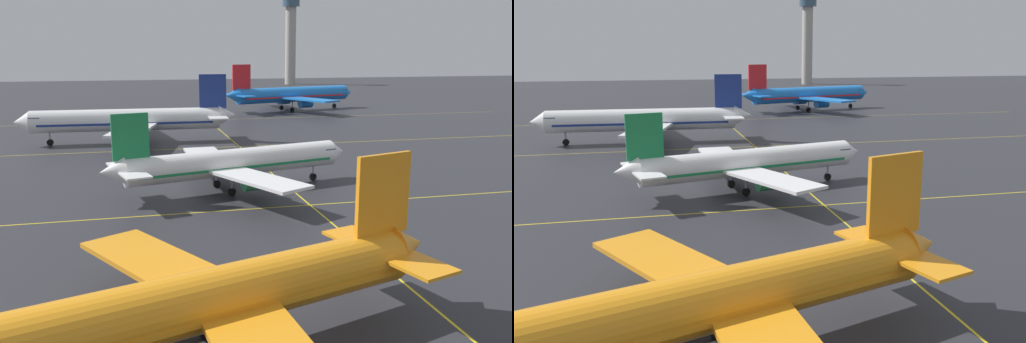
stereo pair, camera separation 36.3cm
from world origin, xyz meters
TOP-DOWN VIEW (x-y plane):
  - airliner_front_gate at (-15.96, 8.21)m, footprint 33.00×28.17m
  - airliner_second_row at (-7.03, 44.92)m, footprint 32.11×27.33m
  - airliner_third_row at (-18.64, 83.42)m, footprint 39.79×34.36m
  - airliner_far_left_stand at (26.20, 129.47)m, footprint 41.11×35.05m
  - taxiway_markings at (0.00, 55.92)m, footprint 159.25×169.89m
  - control_tower at (61.04, 246.25)m, footprint 8.82×8.82m

SIDE VIEW (x-z plane):
  - taxiway_markings at x=0.00m, z-range 0.00..0.01m
  - airliner_second_row at x=-7.03m, z-range -1.60..8.49m
  - airliner_front_gate at x=-15.96m, z-range -1.66..8.81m
  - airliner_third_row at x=-18.64m, z-range -1.96..10.42m
  - airliner_far_left_stand at x=26.20m, z-range -2.06..10.92m
  - control_tower at x=61.04m, z-range 3.14..45.27m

